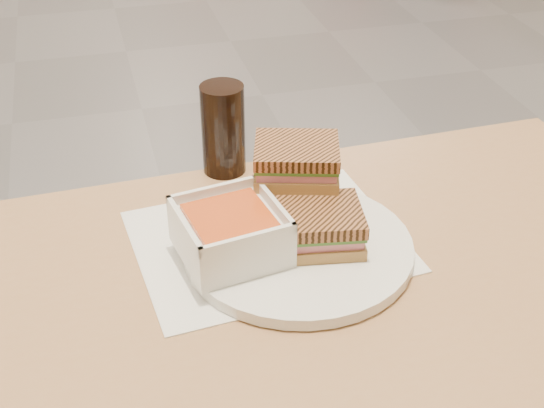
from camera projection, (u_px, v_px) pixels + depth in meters
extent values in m
cube|color=#A3754F|center=(263.00, 327.00, 0.88)|extent=(1.23, 0.75, 0.03)
cylinder|color=#A3754F|center=(491.00, 312.00, 1.46)|extent=(0.06, 0.06, 0.72)
cube|color=white|center=(268.00, 241.00, 1.00)|extent=(0.37, 0.30, 0.00)
cylinder|color=white|center=(298.00, 248.00, 0.97)|extent=(0.30, 0.30, 0.02)
cube|color=white|center=(231.00, 236.00, 0.94)|extent=(0.14, 0.14, 0.05)
cube|color=#D15E21|center=(230.00, 217.00, 0.92)|extent=(0.11, 0.11, 0.01)
cube|color=white|center=(274.00, 204.00, 0.94)|extent=(0.03, 0.12, 0.01)
cube|color=white|center=(184.00, 226.00, 0.90)|extent=(0.03, 0.12, 0.01)
cube|color=white|center=(213.00, 191.00, 0.96)|extent=(0.12, 0.03, 0.01)
cube|color=white|center=(248.00, 240.00, 0.87)|extent=(0.12, 0.03, 0.01)
cube|color=tan|center=(317.00, 237.00, 0.96)|extent=(0.13, 0.11, 0.02)
cube|color=#D67280|center=(317.00, 228.00, 0.96)|extent=(0.12, 0.10, 0.01)
cube|color=#386B23|center=(317.00, 223.00, 0.95)|extent=(0.12, 0.11, 0.01)
cube|color=#945933|center=(317.00, 216.00, 0.94)|extent=(0.13, 0.11, 0.02)
cube|color=tan|center=(296.00, 172.00, 1.00)|extent=(0.13, 0.12, 0.02)
cube|color=#D67280|center=(296.00, 163.00, 1.00)|extent=(0.12, 0.11, 0.01)
cube|color=#386B23|center=(297.00, 157.00, 0.99)|extent=(0.13, 0.12, 0.01)
cube|color=#945933|center=(297.00, 150.00, 0.98)|extent=(0.13, 0.12, 0.02)
cylinder|color=black|center=(223.00, 129.00, 1.12)|extent=(0.07, 0.07, 0.14)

